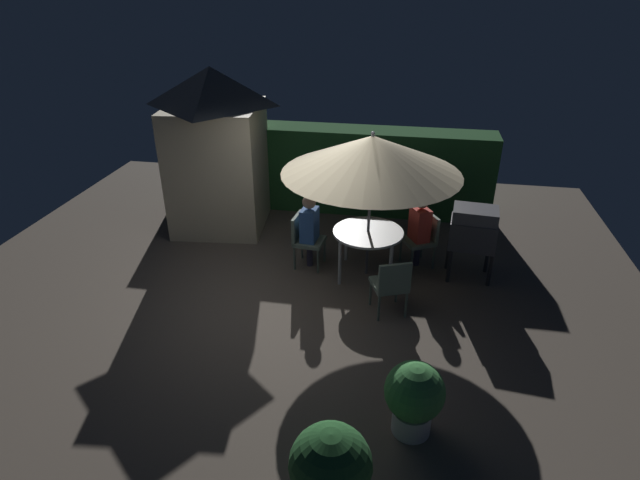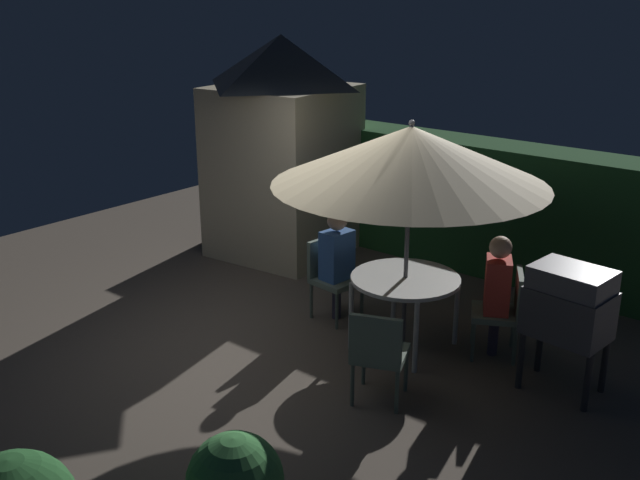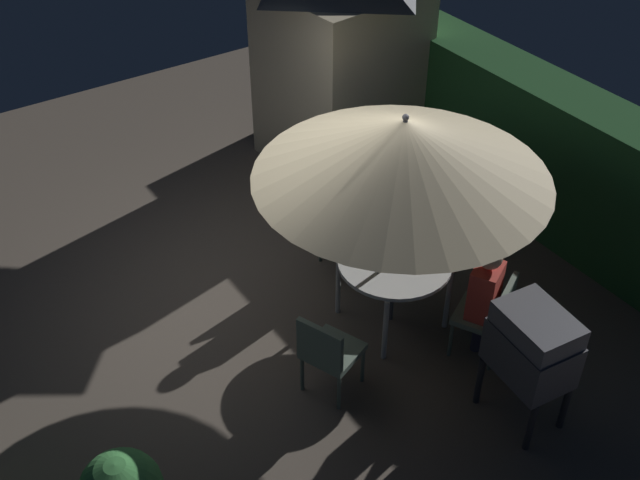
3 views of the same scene
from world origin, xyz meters
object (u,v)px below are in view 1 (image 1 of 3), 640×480
Objects in this scene: patio_umbrella at (372,155)px; bbq_grill at (473,229)px; chair_far_side at (305,237)px; person_in_red at (420,223)px; potted_plant_by_shed at (414,396)px; potted_plant_by_grill at (330,471)px; chair_near_shed at (423,236)px; person_in_blue at (309,223)px; patio_table at (368,235)px; garden_shed at (217,149)px; chair_toward_hedge at (391,283)px.

patio_umbrella reaches higher than bbq_grill.
chair_far_side is 1.88m from person_in_red.
potted_plant_by_shed is at bearing -90.22° from person_in_red.
potted_plant_by_grill is at bearing -122.71° from potted_plant_by_shed.
person_in_blue is at bearing -168.60° from chair_near_shed.
patio_table is at bearing -173.24° from bbq_grill.
person_in_blue is (-1.83, -0.37, 0.26)m from chair_near_shed.
chair_far_side is (-1.04, 0.11, -1.49)m from patio_umbrella.
patio_table is 3.26m from potted_plant_by_shed.
chair_near_shed is (-0.73, 0.28, -0.33)m from bbq_grill.
garden_shed is 4.29m from chair_toward_hedge.
potted_plant_by_shed is (3.71, -4.56, -1.02)m from garden_shed.
person_in_blue is (-0.96, 0.10, -1.23)m from patio_umbrella.
bbq_grill is at bearing 71.06° from potted_plant_by_grill.
chair_far_side and chair_toward_hedge have the same top height.
garden_shed reaches higher than chair_far_side.
person_in_blue is at bearing -169.41° from person_in_red.
chair_toward_hedge is 3.19m from potted_plant_by_grill.
bbq_grill is (4.53, -1.22, -0.66)m from garden_shed.
patio_umbrella is 3.59m from potted_plant_by_shed.
garden_shed is 1.10× the size of patio_umbrella.
potted_plant_by_grill is (-0.35, -3.17, 0.03)m from chair_toward_hedge.
chair_near_shed is at bearing 11.40° from person_in_blue.
potted_plant_by_shed is at bearing -103.79° from bbq_grill.
patio_umbrella is at bearing -151.61° from person_in_red.
potted_plant_by_shed is (-0.82, -3.35, -0.36)m from bbq_grill.
chair_far_side is 1.89m from chair_toward_hedge.
potted_plant_by_grill reaches higher than patio_table.
chair_far_side is 1.04× the size of potted_plant_by_shed.
chair_far_side is 0.91× the size of potted_plant_by_grill.
person_in_blue is at bearing -178.03° from bbq_grill.
patio_table is 1.23× the size of chair_toward_hedge.
bbq_grill reaches higher than chair_near_shed.
person_in_red reaches higher than bbq_grill.
garden_shed is at bearing 154.30° from patio_umbrella.
bbq_grill is 1.21× the size of potted_plant_by_grill.
patio_umbrella is 2.13× the size of person_in_blue.
chair_toward_hedge is 0.91× the size of potted_plant_by_grill.
person_in_blue is at bearing -6.06° from chair_far_side.
patio_umbrella is 2.98× the size of chair_toward_hedge.
garden_shed reaches higher than patio_umbrella.
patio_table is 0.88× the size of person_in_blue.
chair_near_shed is at bearing -13.88° from garden_shed.
patio_table is 0.88× the size of person_in_red.
chair_near_shed reaches higher than patio_table.
garden_shed is 2.46× the size of bbq_grill.
potted_plant_by_grill reaches higher than potted_plant_by_shed.
bbq_grill is at bearing 6.76° from patio_umbrella.
chair_far_side is at bearing 173.94° from patio_table.
potted_plant_by_grill is at bearing -88.94° from patio_table.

